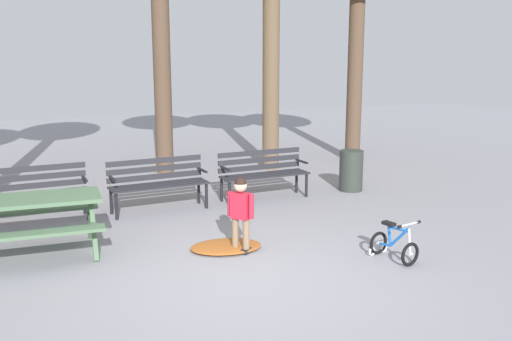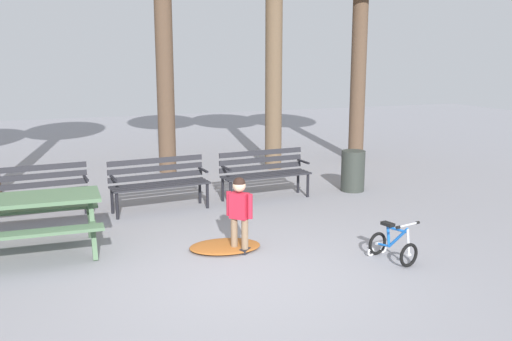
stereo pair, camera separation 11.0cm
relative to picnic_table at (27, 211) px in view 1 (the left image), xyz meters
The scene contains 9 objects.
ground 2.95m from the picnic_table, 37.87° to the right, with size 36.00×36.00×0.00m, color gray.
picnic_table is the anchor object (origin of this frame).
park_bench_far_left 1.60m from the picnic_table, 86.15° to the left, with size 1.62×0.55×0.85m.
park_bench_left 2.53m from the picnic_table, 37.56° to the left, with size 1.63×0.58×0.85m.
park_bench_right 4.23m from the picnic_table, 22.62° to the left, with size 1.63×0.56×0.85m.
child_standing 2.69m from the picnic_table, 18.95° to the right, with size 0.28×0.31×1.00m.
kids_bicycle 4.63m from the picnic_table, 23.75° to the right, with size 0.46×0.61×0.54m.
leaf_pile 2.57m from the picnic_table, 15.96° to the right, with size 0.95×0.66×0.07m, color #9E5623.
trash_bin 5.88m from the picnic_table, 15.30° to the left, with size 0.44×0.44×0.76m, color #2D332D.
Camera 1 is at (-2.21, -5.74, 2.55)m, focal length 40.14 mm.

